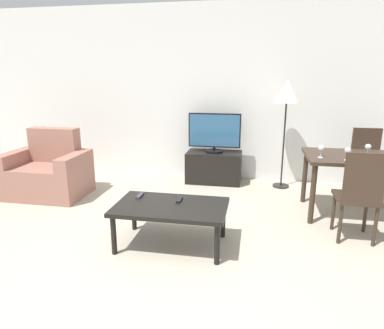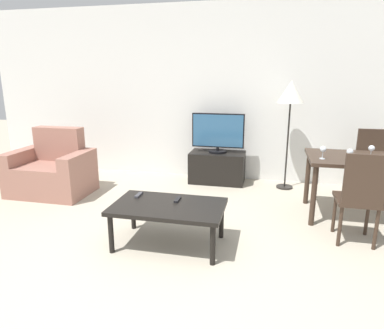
% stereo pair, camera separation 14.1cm
% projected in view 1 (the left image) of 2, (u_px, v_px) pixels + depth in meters
% --- Properties ---
extents(ground_plane, '(18.00, 18.00, 0.00)m').
position_uv_depth(ground_plane, '(134.00, 312.00, 2.44)').
color(ground_plane, '#B2A893').
extents(wall_back, '(7.62, 0.06, 2.70)m').
position_uv_depth(wall_back, '(207.00, 94.00, 5.40)').
color(wall_back, white).
rests_on(wall_back, ground_plane).
extents(armchair, '(1.07, 0.74, 0.91)m').
position_uv_depth(armchair, '(48.00, 173.00, 4.76)').
color(armchair, '#9E6B5B').
rests_on(armchair, ground_plane).
extents(tv_stand, '(0.84, 0.47, 0.48)m').
position_uv_depth(tv_stand, '(214.00, 167.00, 5.36)').
color(tv_stand, black).
rests_on(tv_stand, ground_plane).
extents(tv, '(0.80, 0.28, 0.60)m').
position_uv_depth(tv, '(214.00, 133.00, 5.22)').
color(tv, black).
rests_on(tv, tv_stand).
extents(coffee_table, '(1.08, 0.65, 0.42)m').
position_uv_depth(coffee_table, '(171.00, 209.00, 3.31)').
color(coffee_table, black).
rests_on(coffee_table, ground_plane).
extents(dining_table, '(1.32, 0.81, 0.73)m').
position_uv_depth(dining_table, '(365.00, 164.00, 3.97)').
color(dining_table, '#38281E').
rests_on(dining_table, ground_plane).
extents(dining_chair_near, '(0.40, 0.40, 0.94)m').
position_uv_depth(dining_chair_near, '(359.00, 193.00, 3.36)').
color(dining_chair_near, '#38281E').
rests_on(dining_chair_near, ground_plane).
extents(dining_chair_far, '(0.40, 0.40, 0.94)m').
position_uv_depth(dining_chair_far, '(366.00, 160.00, 4.64)').
color(dining_chair_far, '#38281E').
rests_on(dining_chair_far, ground_plane).
extents(floor_lamp, '(0.37, 0.37, 1.57)m').
position_uv_depth(floor_lamp, '(287.00, 95.00, 4.83)').
color(floor_lamp, black).
rests_on(floor_lamp, ground_plane).
extents(remote_primary, '(0.04, 0.15, 0.02)m').
position_uv_depth(remote_primary, '(180.00, 200.00, 3.41)').
color(remote_primary, black).
rests_on(remote_primary, coffee_table).
extents(remote_secondary, '(0.04, 0.15, 0.02)m').
position_uv_depth(remote_secondary, '(140.00, 196.00, 3.53)').
color(remote_secondary, '#38383D').
rests_on(remote_secondary, coffee_table).
extents(wine_glass_left, '(0.07, 0.07, 0.15)m').
position_uv_depth(wine_glass_left, '(368.00, 148.00, 3.91)').
color(wine_glass_left, silver).
rests_on(wine_glass_left, dining_table).
extents(wine_glass_center, '(0.07, 0.07, 0.15)m').
position_uv_depth(wine_glass_center, '(321.00, 149.00, 3.84)').
color(wine_glass_center, silver).
rests_on(wine_glass_center, dining_table).
extents(wine_glass_right, '(0.07, 0.07, 0.15)m').
position_uv_depth(wine_glass_right, '(348.00, 151.00, 3.72)').
color(wine_glass_right, silver).
rests_on(wine_glass_right, dining_table).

